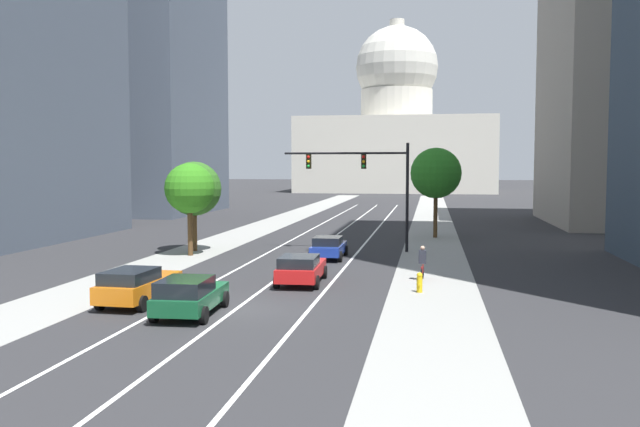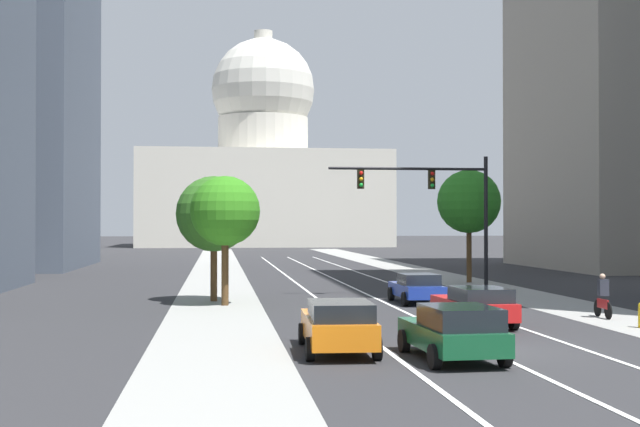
# 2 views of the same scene
# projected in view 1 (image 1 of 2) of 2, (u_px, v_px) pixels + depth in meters

# --- Properties ---
(ground_plane) EXTENTS (400.00, 400.00, 0.00)m
(ground_plane) POSITION_uv_depth(u_px,v_px,m) (353.00, 223.00, 65.61)
(ground_plane) COLOR #2B2B2D
(sidewalk_left) EXTENTS (4.00, 130.00, 0.01)m
(sidewalk_left) POSITION_uv_depth(u_px,v_px,m) (265.00, 226.00, 61.95)
(sidewalk_left) COLOR gray
(sidewalk_left) RESTS_ON ground
(sidewalk_right) EXTENTS (4.00, 130.00, 0.01)m
(sidewalk_right) POSITION_uv_depth(u_px,v_px,m) (432.00, 229.00, 59.43)
(sidewalk_right) COLOR gray
(sidewalk_right) RESTS_ON ground
(lane_stripe_left) EXTENTS (0.16, 90.00, 0.01)m
(lane_stripe_left) POSITION_uv_depth(u_px,v_px,m) (294.00, 239.00, 51.32)
(lane_stripe_left) COLOR white
(lane_stripe_left) RESTS_ON ground
(lane_stripe_center) EXTENTS (0.16, 90.00, 0.01)m
(lane_stripe_center) POSITION_uv_depth(u_px,v_px,m) (331.00, 239.00, 50.85)
(lane_stripe_center) COLOR white
(lane_stripe_center) RESTS_ON ground
(lane_stripe_right) EXTENTS (0.16, 90.00, 0.01)m
(lane_stripe_right) POSITION_uv_depth(u_px,v_px,m) (368.00, 240.00, 50.39)
(lane_stripe_right) COLOR white
(lane_stripe_right) RESTS_ON ground
(office_tower_far_left) EXTENTS (21.72, 20.40, 43.40)m
(office_tower_far_left) POSITION_uv_depth(u_px,v_px,m) (117.00, 30.00, 79.18)
(office_tower_far_left) COLOR #4C5666
(office_tower_far_left) RESTS_ON ground
(capitol_building) EXTENTS (41.05, 25.34, 36.79)m
(capitol_building) POSITION_uv_depth(u_px,v_px,m) (396.00, 132.00, 144.02)
(capitol_building) COLOR beige
(capitol_building) RESTS_ON ground
(car_blue) EXTENTS (2.00, 4.22, 1.38)m
(car_blue) POSITION_uv_depth(u_px,v_px,m) (329.00, 247.00, 40.40)
(car_blue) COLOR #1E389E
(car_blue) RESTS_ON ground
(car_green) EXTENTS (2.23, 4.34, 1.50)m
(car_green) POSITION_uv_depth(u_px,v_px,m) (189.00, 295.00, 25.06)
(car_green) COLOR #14512D
(car_green) RESTS_ON ground
(car_orange) EXTENTS (2.15, 4.67, 1.51)m
(car_orange) POSITION_uv_depth(u_px,v_px,m) (137.00, 285.00, 27.21)
(car_orange) COLOR orange
(car_orange) RESTS_ON ground
(car_red) EXTENTS (2.21, 4.49, 1.42)m
(car_red) POSITION_uv_depth(u_px,v_px,m) (301.00, 268.00, 31.78)
(car_red) COLOR red
(car_red) RESTS_ON ground
(traffic_signal_mast) EXTENTS (8.25, 0.39, 7.12)m
(traffic_signal_mast) POSITION_uv_depth(u_px,v_px,m) (369.00, 175.00, 43.65)
(traffic_signal_mast) COLOR black
(traffic_signal_mast) RESTS_ON ground
(fire_hydrant) EXTENTS (0.26, 0.35, 0.91)m
(fire_hydrant) POSITION_uv_depth(u_px,v_px,m) (420.00, 282.00, 29.64)
(fire_hydrant) COLOR yellow
(fire_hydrant) RESTS_ON ground
(cyclist) EXTENTS (0.38, 1.70, 1.72)m
(cyclist) POSITION_uv_depth(u_px,v_px,m) (422.00, 263.00, 32.72)
(cyclist) COLOR black
(cyclist) RESTS_ON ground
(street_tree_near_right) EXTENTS (3.96, 3.96, 7.04)m
(street_tree_near_right) POSITION_uv_depth(u_px,v_px,m) (436.00, 173.00, 51.92)
(street_tree_near_right) COLOR #51381E
(street_tree_near_right) RESTS_ON ground
(street_tree_mid_left) EXTENTS (3.13, 3.13, 5.80)m
(street_tree_mid_left) POSITION_uv_depth(u_px,v_px,m) (190.00, 189.00, 41.53)
(street_tree_mid_left) COLOR #51381E
(street_tree_mid_left) RESTS_ON ground
(street_tree_near_left) EXTENTS (3.58, 3.58, 5.92)m
(street_tree_near_left) POSITION_uv_depth(u_px,v_px,m) (194.00, 189.00, 43.77)
(street_tree_near_left) COLOR #51381E
(street_tree_near_left) RESTS_ON ground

